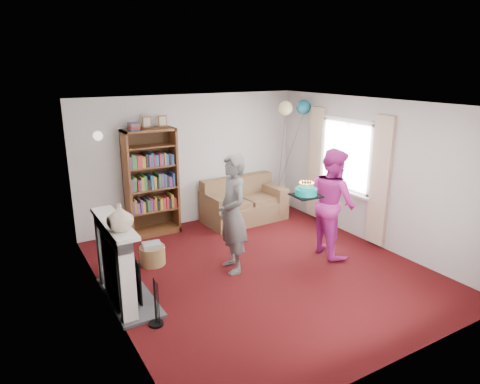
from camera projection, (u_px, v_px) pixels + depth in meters
ground at (262, 269)px, 6.56m from camera, size 5.00×5.00×0.00m
wall_back at (191, 160)px, 8.28m from camera, size 4.50×0.02×2.50m
wall_left at (105, 219)px, 5.11m from camera, size 0.02×5.00×2.50m
wall_right at (373, 173)px, 7.31m from camera, size 0.02×5.00×2.50m
ceiling at (264, 104)px, 5.85m from camera, size 4.50×5.00×0.01m
fireplace at (120, 265)px, 5.56m from camera, size 0.55×1.80×1.12m
window_bay at (346, 169)px, 7.79m from camera, size 0.14×2.02×2.20m
wall_sconce at (98, 136)px, 7.13m from camera, size 0.16×0.23×0.16m
bookcase at (151, 183)px, 7.75m from camera, size 0.92×0.42×2.16m
sofa at (243, 204)px, 8.61m from camera, size 1.60×0.85×0.85m
wicker_basket at (152, 254)px, 6.70m from camera, size 0.40×0.40×0.36m
person_striped at (233, 214)px, 6.31m from camera, size 0.53×0.71×1.80m
person_magenta at (332, 202)px, 6.91m from camera, size 0.78×0.95×1.77m
birthday_cake at (306, 192)px, 6.44m from camera, size 0.40×0.40×0.22m
balloons at (294, 108)px, 8.33m from camera, size 0.72×0.28×1.71m
mantel_vase at (120, 217)px, 5.04m from camera, size 0.33×0.33×0.33m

